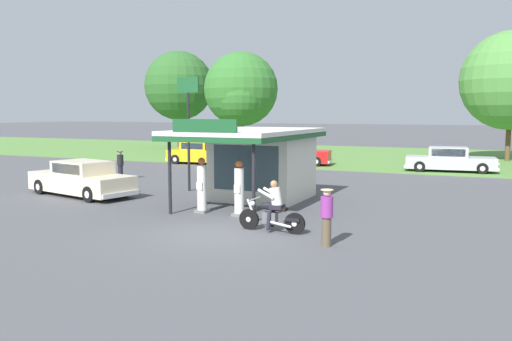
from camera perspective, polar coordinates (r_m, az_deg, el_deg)
ground_plane at (r=16.15m, az=-3.76°, el=-6.66°), size 300.00×300.00×0.00m
grass_verge_strip at (r=44.63m, az=14.83°, el=1.43°), size 120.00×24.00×0.01m
service_station_kiosk at (r=21.83m, az=0.45°, el=1.27°), size 4.19×6.96×3.40m
gas_pump_nearside at (r=19.19m, az=-5.88°, el=-1.84°), size 0.44×0.44×2.00m
gas_pump_offside at (r=18.48m, az=-1.83°, el=-2.18°), size 0.44×0.44×1.96m
motorcycle_with_rider at (r=16.05m, az=1.81°, el=-4.34°), size 2.16×0.70×1.58m
featured_classic_sedan at (r=24.24m, az=-18.33°, el=-0.93°), size 5.75×3.02×1.53m
parked_car_back_row_far_right at (r=36.76m, az=4.35°, el=1.77°), size 5.15×2.44×1.63m
parked_car_back_row_left at (r=34.53m, az=20.18°, el=1.03°), size 5.56×2.38×1.51m
parked_car_back_row_centre at (r=37.68m, az=-6.01°, el=1.84°), size 4.94×2.28×1.57m
bystander_admiring_sedan at (r=14.42m, az=7.64°, el=-4.86°), size 0.35×0.35×1.58m
bystander_strolling_foreground at (r=29.28m, az=-14.43°, el=0.63°), size 0.34×0.34×1.57m
tree_oak_left at (r=46.63m, az=-1.64°, el=8.58°), size 6.51×6.51×8.92m
tree_oak_far_left at (r=56.09m, az=-8.32°, el=9.03°), size 7.13×7.13×9.95m
tree_oak_centre at (r=43.79m, az=25.73°, el=8.63°), size 7.33×7.33×9.63m
roadside_pole_sign at (r=24.43m, az=-7.33°, el=6.03°), size 1.10×0.12×5.21m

